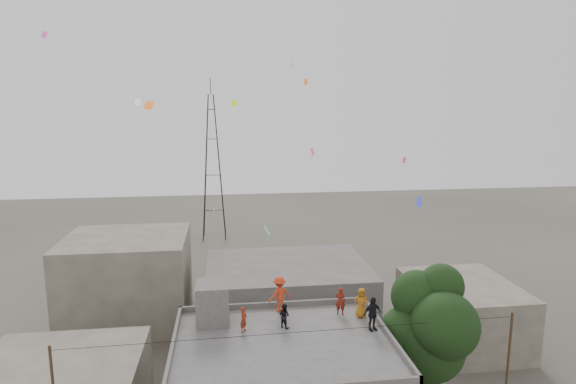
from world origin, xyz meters
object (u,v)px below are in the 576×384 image
(person_red_adult, at_px, (340,301))
(person_dark_adult, at_px, (372,314))
(transmission_tower, at_px, (213,167))
(stair_head_box, at_px, (213,303))
(tree, at_px, (431,327))

(person_red_adult, height_order, person_dark_adult, person_dark_adult)
(person_red_adult, distance_m, person_dark_adult, 2.23)
(transmission_tower, bearing_deg, stair_head_box, -88.77)
(tree, relative_size, person_red_adult, 6.26)
(tree, distance_m, person_red_adult, 4.61)
(stair_head_box, relative_size, person_dark_adult, 1.21)
(transmission_tower, distance_m, person_red_adult, 38.14)
(person_dark_adult, bearing_deg, stair_head_box, 148.34)
(tree, bearing_deg, transmission_tower, 106.09)
(tree, bearing_deg, stair_head_box, 169.26)
(stair_head_box, bearing_deg, transmission_tower, 91.23)
(stair_head_box, xyz_separation_m, tree, (10.57, -2.00, -1.00))
(stair_head_box, distance_m, tree, 10.80)
(stair_head_box, distance_m, person_dark_adult, 7.84)
(stair_head_box, height_order, person_dark_adult, stair_head_box)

